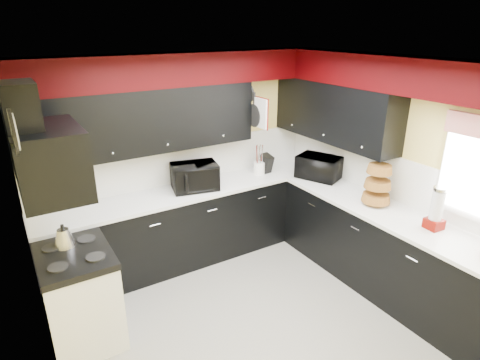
% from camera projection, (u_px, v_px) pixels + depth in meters
% --- Properties ---
extents(ground, '(3.60, 3.60, 0.00)m').
position_uv_depth(ground, '(262.00, 326.00, 3.96)').
color(ground, gray).
rests_on(ground, ground).
extents(wall_back, '(3.60, 0.06, 2.50)m').
position_uv_depth(wall_back, '(181.00, 157.00, 4.94)').
color(wall_back, '#E0C666').
rests_on(wall_back, ground).
extents(wall_right, '(0.06, 3.60, 2.50)m').
position_uv_depth(wall_right, '(400.00, 174.00, 4.38)').
color(wall_right, '#E0C666').
rests_on(wall_right, ground).
extents(wall_left, '(0.06, 3.60, 2.50)m').
position_uv_depth(wall_left, '(39.00, 274.00, 2.63)').
color(wall_left, '#E0C666').
rests_on(wall_left, ground).
extents(ceiling, '(3.60, 3.60, 0.06)m').
position_uv_depth(ceiling, '(268.00, 64.00, 3.05)').
color(ceiling, white).
rests_on(ceiling, wall_back).
extents(cab_back, '(3.60, 0.60, 0.90)m').
position_uv_depth(cab_back, '(194.00, 225.00, 4.99)').
color(cab_back, black).
rests_on(cab_back, ground).
extents(cab_right, '(0.60, 3.00, 0.90)m').
position_uv_depth(cab_right, '(394.00, 258.00, 4.29)').
color(cab_right, black).
rests_on(cab_right, ground).
extents(counter_back, '(3.62, 0.64, 0.04)m').
position_uv_depth(counter_back, '(193.00, 190.00, 4.82)').
color(counter_back, white).
rests_on(counter_back, cab_back).
extents(counter_right, '(0.64, 3.02, 0.04)m').
position_uv_depth(counter_right, '(400.00, 218.00, 4.12)').
color(counter_right, white).
rests_on(counter_right, cab_right).
extents(splash_back, '(3.60, 0.02, 0.50)m').
position_uv_depth(splash_back, '(182.00, 162.00, 4.95)').
color(splash_back, white).
rests_on(splash_back, counter_back).
extents(splash_right, '(0.02, 3.60, 0.50)m').
position_uv_depth(splash_right, '(398.00, 180.00, 4.40)').
color(splash_right, white).
rests_on(splash_right, counter_right).
extents(upper_back, '(2.60, 0.35, 0.70)m').
position_uv_depth(upper_back, '(142.00, 121.00, 4.35)').
color(upper_back, black).
rests_on(upper_back, wall_back).
extents(upper_right, '(0.35, 1.80, 0.70)m').
position_uv_depth(upper_right, '(334.00, 112.00, 4.81)').
color(upper_right, black).
rests_on(upper_right, wall_right).
extents(soffit_back, '(3.60, 0.36, 0.35)m').
position_uv_depth(soffit_back, '(182.00, 69.00, 4.40)').
color(soffit_back, black).
rests_on(soffit_back, wall_back).
extents(soffit_right, '(0.36, 3.24, 0.35)m').
position_uv_depth(soffit_right, '(420.00, 76.00, 3.76)').
color(soffit_right, black).
rests_on(soffit_right, wall_right).
extents(stove, '(0.60, 0.75, 0.86)m').
position_uv_depth(stove, '(81.00, 299.00, 3.67)').
color(stove, white).
rests_on(stove, ground).
extents(cooktop, '(0.62, 0.77, 0.06)m').
position_uv_depth(cooktop, '(74.00, 256.00, 3.50)').
color(cooktop, black).
rests_on(cooktop, stove).
extents(hood, '(0.50, 0.78, 0.55)m').
position_uv_depth(hood, '(50.00, 161.00, 3.16)').
color(hood, black).
rests_on(hood, wall_left).
extents(hood_duct, '(0.24, 0.40, 0.40)m').
position_uv_depth(hood_duct, '(21.00, 109.00, 2.94)').
color(hood_duct, black).
rests_on(hood_duct, wall_left).
extents(pan_top, '(0.03, 0.22, 0.40)m').
position_uv_depth(pan_top, '(248.00, 93.00, 4.86)').
color(pan_top, black).
rests_on(pan_top, upper_back).
extents(pan_mid, '(0.03, 0.28, 0.46)m').
position_uv_depth(pan_mid, '(254.00, 116.00, 4.85)').
color(pan_mid, black).
rests_on(pan_mid, upper_back).
extents(pan_low, '(0.03, 0.24, 0.42)m').
position_uv_depth(pan_low, '(243.00, 114.00, 5.07)').
color(pan_low, black).
rests_on(pan_low, upper_back).
extents(cut_board, '(0.03, 0.26, 0.35)m').
position_uv_depth(cut_board, '(260.00, 113.00, 4.74)').
color(cut_board, white).
rests_on(cut_board, upper_back).
extents(baskets, '(0.27, 0.27, 0.50)m').
position_uv_depth(baskets, '(378.00, 184.00, 4.31)').
color(baskets, brown).
rests_on(baskets, upper_right).
extents(clock, '(0.03, 0.30, 0.30)m').
position_uv_depth(clock, '(13.00, 132.00, 2.52)').
color(clock, black).
rests_on(clock, wall_left).
extents(deco_plate, '(0.03, 0.24, 0.24)m').
position_uv_depth(deco_plate, '(445.00, 86.00, 3.73)').
color(deco_plate, white).
rests_on(deco_plate, wall_right).
extents(toaster_oven, '(0.62, 0.55, 0.31)m').
position_uv_depth(toaster_oven, '(195.00, 177.00, 4.76)').
color(toaster_oven, black).
rests_on(toaster_oven, counter_back).
extents(microwave, '(0.54, 0.62, 0.29)m').
position_uv_depth(microwave, '(319.00, 167.00, 5.09)').
color(microwave, black).
rests_on(microwave, counter_right).
extents(utensil_crock, '(0.20, 0.20, 0.16)m').
position_uv_depth(utensil_crock, '(259.00, 168.00, 5.27)').
color(utensil_crock, white).
rests_on(utensil_crock, counter_back).
extents(knife_block, '(0.13, 0.17, 0.25)m').
position_uv_depth(knife_block, '(266.00, 164.00, 5.29)').
color(knife_block, black).
rests_on(knife_block, counter_back).
extents(kettle, '(0.18, 0.18, 0.17)m').
position_uv_depth(kettle, '(64.00, 238.00, 3.58)').
color(kettle, silver).
rests_on(kettle, cooktop).
extents(dispenser_a, '(0.16, 0.16, 0.40)m').
position_uv_depth(dispenser_a, '(437.00, 209.00, 3.80)').
color(dispenser_a, '#580005').
rests_on(dispenser_a, counter_right).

